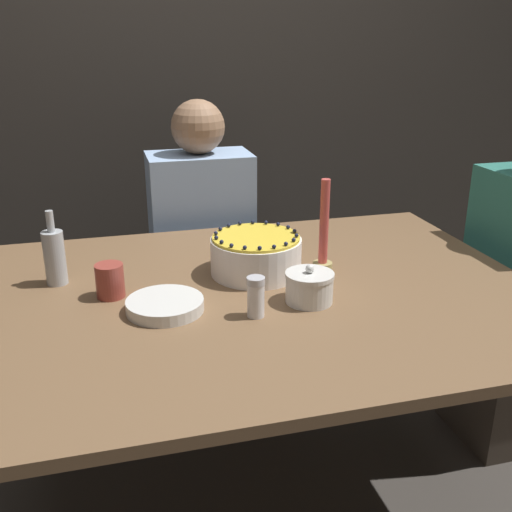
% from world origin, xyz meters
% --- Properties ---
extents(ground_plane, '(12.00, 12.00, 0.00)m').
position_xyz_m(ground_plane, '(0.00, 0.00, 0.00)').
color(ground_plane, '#3D3833').
extents(wall_behind, '(8.00, 0.05, 2.60)m').
position_xyz_m(wall_behind, '(0.00, 1.40, 1.30)').
color(wall_behind, '#38332D').
rests_on(wall_behind, ground_plane).
extents(dining_table, '(1.58, 1.18, 0.75)m').
position_xyz_m(dining_table, '(0.00, 0.00, 0.66)').
color(dining_table, brown).
rests_on(dining_table, ground_plane).
extents(cake, '(0.27, 0.27, 0.13)m').
position_xyz_m(cake, '(0.03, 0.13, 0.81)').
color(cake, white).
rests_on(cake, dining_table).
extents(sugar_bowl, '(0.13, 0.13, 0.11)m').
position_xyz_m(sugar_bowl, '(0.11, -0.10, 0.80)').
color(sugar_bowl, silver).
rests_on(sugar_bowl, dining_table).
extents(sugar_shaker, '(0.05, 0.05, 0.11)m').
position_xyz_m(sugar_shaker, '(-0.05, -0.15, 0.81)').
color(sugar_shaker, white).
rests_on(sugar_shaker, dining_table).
extents(plate_stack, '(0.20, 0.20, 0.03)m').
position_xyz_m(plate_stack, '(-0.27, -0.06, 0.77)').
color(plate_stack, silver).
rests_on(plate_stack, dining_table).
extents(candle, '(0.06, 0.06, 0.28)m').
position_xyz_m(candle, '(0.24, 0.12, 0.87)').
color(candle, tan).
rests_on(candle, dining_table).
extents(bottle, '(0.06, 0.06, 0.22)m').
position_xyz_m(bottle, '(-0.54, 0.20, 0.84)').
color(bottle, '#B2B7BC').
rests_on(bottle, dining_table).
extents(cup, '(0.08, 0.08, 0.09)m').
position_xyz_m(cup, '(-0.40, 0.07, 0.80)').
color(cup, '#993D33').
rests_on(cup, dining_table).
extents(person_man_blue_shirt, '(0.40, 0.34, 1.20)m').
position_xyz_m(person_man_blue_shirt, '(-0.02, 0.79, 0.52)').
color(person_man_blue_shirt, '#595960').
rests_on(person_man_blue_shirt, ground_plane).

